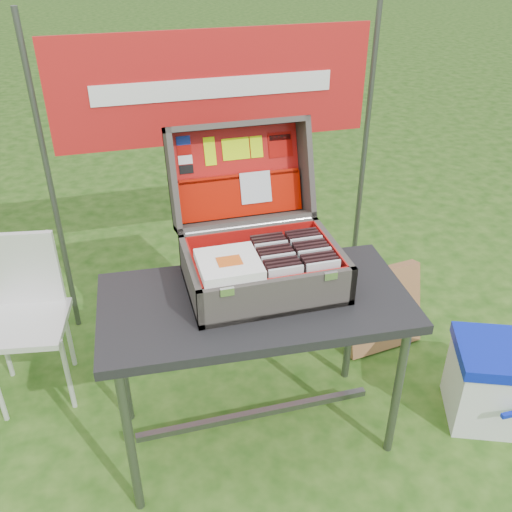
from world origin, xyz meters
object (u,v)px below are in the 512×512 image
object	(u,v)px
table	(255,371)
chair	(26,327)
suitcase	(260,219)
cooler	(502,383)
cardboard_box	(383,309)

from	to	relation	value
table	chair	xyz separation A→B (m)	(-0.95, 0.54, 0.02)
suitcase	chair	world-z (taller)	suitcase
cooler	chair	size ratio (longest dim) A/B	0.57
table	suitcase	distance (m)	0.66
chair	cardboard_box	xyz separation A→B (m)	(1.78, -0.10, -0.17)
suitcase	cooler	world-z (taller)	suitcase
cooler	chair	distance (m)	2.20
chair	cooler	bearing A→B (deg)	-10.54
suitcase	cardboard_box	xyz separation A→B (m)	(0.77, 0.30, -0.80)
cooler	cardboard_box	xyz separation A→B (m)	(-0.29, 0.63, 0.03)
table	suitcase	world-z (taller)	suitcase
table	chair	bearing A→B (deg)	153.88
cooler	chair	bearing A→B (deg)	-177.46
suitcase	cardboard_box	world-z (taller)	suitcase
table	suitcase	xyz separation A→B (m)	(0.05, 0.13, 0.65)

